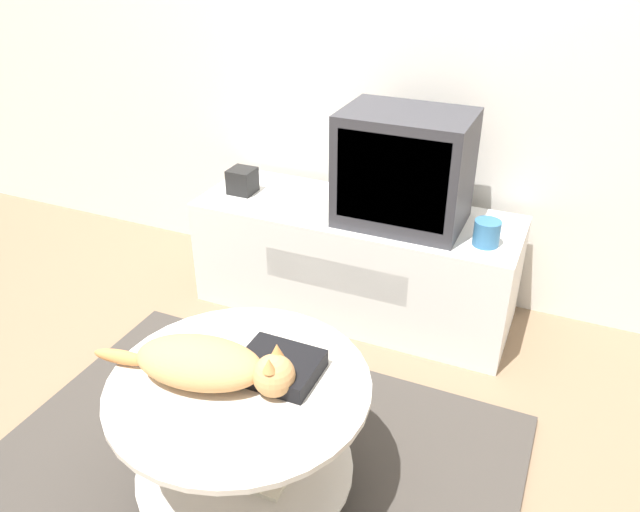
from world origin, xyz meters
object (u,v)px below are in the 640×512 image
(dvd_box, at_px, (279,366))
(tv, at_px, (404,169))
(cat, at_px, (209,364))
(speaker, at_px, (242,181))

(dvd_box, bearing_deg, tv, 88.06)
(tv, height_order, cat, tv)
(tv, xyz_separation_m, cat, (-0.19, -1.12, -0.19))
(speaker, distance_m, cat, 1.23)
(tv, height_order, speaker, tv)
(dvd_box, relative_size, cat, 0.37)
(speaker, relative_size, dvd_box, 0.50)
(tv, distance_m, speaker, 0.75)
(speaker, height_order, dvd_box, speaker)
(tv, bearing_deg, speaker, -179.61)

